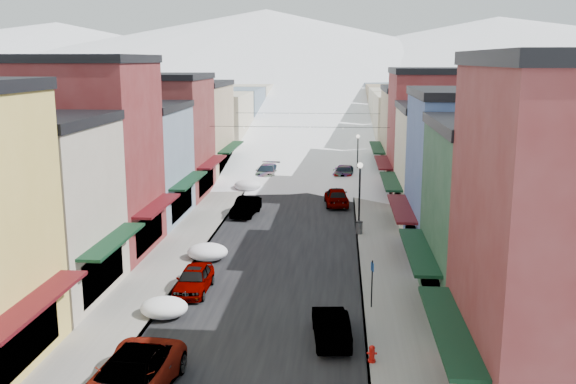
% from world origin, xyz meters
% --- Properties ---
extents(road, '(10.00, 160.00, 0.01)m').
position_xyz_m(road, '(0.00, 60.00, 0.01)').
color(road, black).
rests_on(road, ground).
extents(sidewalk_left, '(3.20, 160.00, 0.15)m').
position_xyz_m(sidewalk_left, '(-6.60, 60.00, 0.07)').
color(sidewalk_left, gray).
rests_on(sidewalk_left, ground).
extents(sidewalk_right, '(3.20, 160.00, 0.15)m').
position_xyz_m(sidewalk_right, '(6.60, 60.00, 0.07)').
color(sidewalk_right, gray).
rests_on(sidewalk_right, ground).
extents(curb_left, '(0.10, 160.00, 0.15)m').
position_xyz_m(curb_left, '(-5.05, 60.00, 0.07)').
color(curb_left, slate).
rests_on(curb_left, ground).
extents(curb_right, '(0.10, 160.00, 0.15)m').
position_xyz_m(curb_right, '(5.05, 60.00, 0.07)').
color(curb_right, slate).
rests_on(curb_right, ground).
extents(bldg_l_cream, '(11.30, 8.20, 9.50)m').
position_xyz_m(bldg_l_cream, '(-13.19, 12.50, 4.76)').
color(bldg_l_cream, '#B2A38F').
rests_on(bldg_l_cream, ground).
extents(bldg_l_brick_near, '(12.30, 8.20, 12.50)m').
position_xyz_m(bldg_l_brick_near, '(-13.69, 20.50, 6.26)').
color(bldg_l_brick_near, maroon).
rests_on(bldg_l_brick_near, ground).
extents(bldg_l_grayblue, '(11.30, 9.20, 9.00)m').
position_xyz_m(bldg_l_grayblue, '(-13.19, 29.00, 4.51)').
color(bldg_l_grayblue, slate).
rests_on(bldg_l_grayblue, ground).
extents(bldg_l_brick_far, '(13.30, 9.20, 11.00)m').
position_xyz_m(bldg_l_brick_far, '(-14.19, 38.00, 5.51)').
color(bldg_l_brick_far, maroon).
rests_on(bldg_l_brick_far, ground).
extents(bldg_l_tan, '(11.30, 11.20, 10.00)m').
position_xyz_m(bldg_l_tan, '(-13.19, 48.00, 5.01)').
color(bldg_l_tan, tan).
rests_on(bldg_l_tan, ground).
extents(bldg_r_green, '(11.30, 9.20, 9.50)m').
position_xyz_m(bldg_r_green, '(13.19, 12.00, 4.76)').
color(bldg_r_green, '#21452D').
rests_on(bldg_r_green, ground).
extents(bldg_r_blue, '(11.30, 9.20, 10.50)m').
position_xyz_m(bldg_r_blue, '(13.19, 21.00, 5.26)').
color(bldg_r_blue, '#415B94').
rests_on(bldg_r_blue, ground).
extents(bldg_r_cream, '(12.30, 9.20, 9.00)m').
position_xyz_m(bldg_r_cream, '(13.69, 30.00, 4.51)').
color(bldg_r_cream, beige).
rests_on(bldg_r_cream, ground).
extents(bldg_r_brick_far, '(13.30, 9.20, 11.50)m').
position_xyz_m(bldg_r_brick_far, '(14.19, 39.00, 5.76)').
color(bldg_r_brick_far, maroon).
rests_on(bldg_r_brick_far, ground).
extents(bldg_r_tan, '(11.30, 11.20, 9.50)m').
position_xyz_m(bldg_r_tan, '(13.19, 49.00, 4.76)').
color(bldg_r_tan, tan).
rests_on(bldg_r_tan, ground).
extents(distant_blocks, '(34.00, 55.00, 8.00)m').
position_xyz_m(distant_blocks, '(0.00, 83.00, 4.00)').
color(distant_blocks, gray).
rests_on(distant_blocks, ground).
extents(mountain_ridge, '(670.00, 340.00, 34.00)m').
position_xyz_m(mountain_ridge, '(-19.47, 277.18, 14.36)').
color(mountain_ridge, silver).
rests_on(mountain_ridge, ground).
extents(overhead_cables, '(16.40, 15.04, 0.04)m').
position_xyz_m(overhead_cables, '(0.00, 47.50, 6.20)').
color(overhead_cables, black).
rests_on(overhead_cables, ground).
extents(car_white_suv, '(3.13, 6.08, 1.64)m').
position_xyz_m(car_white_suv, '(-3.72, 3.00, 0.82)').
color(car_white_suv, white).
rests_on(car_white_suv, ground).
extents(car_silver_sedan, '(1.67, 4.14, 1.41)m').
position_xyz_m(car_silver_sedan, '(-3.89, 14.04, 0.70)').
color(car_silver_sedan, '#A6A9AE').
rests_on(car_silver_sedan, ground).
extents(car_dark_hatch, '(2.04, 4.55, 1.45)m').
position_xyz_m(car_dark_hatch, '(-3.62, 31.24, 0.73)').
color(car_dark_hatch, black).
rests_on(car_dark_hatch, ground).
extents(car_silver_wagon, '(2.53, 5.57, 1.58)m').
position_xyz_m(car_silver_wagon, '(-3.71, 46.82, 0.79)').
color(car_silver_wagon, '#A7A9AF').
rests_on(car_silver_wagon, ground).
extents(car_green_sedan, '(1.91, 4.36, 1.39)m').
position_xyz_m(car_green_sedan, '(3.50, 8.60, 0.70)').
color(car_green_sedan, black).
rests_on(car_green_sedan, ground).
extents(car_gray_suv, '(2.31, 4.88, 1.61)m').
position_xyz_m(car_gray_suv, '(3.53, 35.44, 0.81)').
color(car_gray_suv, gray).
rests_on(car_gray_suv, ground).
extents(car_black_sedan, '(2.73, 5.63, 1.58)m').
position_xyz_m(car_black_sedan, '(4.30, 47.47, 0.79)').
color(car_black_sedan, black).
rests_on(car_black_sedan, ground).
extents(car_lane_silver, '(2.27, 5.12, 1.71)m').
position_xyz_m(car_lane_silver, '(-2.20, 62.60, 0.86)').
color(car_lane_silver, '#A7AAAF').
rests_on(car_lane_silver, ground).
extents(car_lane_white, '(3.40, 6.41, 1.72)m').
position_xyz_m(car_lane_white, '(1.91, 62.74, 0.86)').
color(car_lane_white, silver).
rests_on(car_lane_white, ground).
extents(fire_hydrant, '(0.42, 0.32, 0.72)m').
position_xyz_m(fire_hydrant, '(5.20, 6.36, 0.48)').
color(fire_hydrant, '#BC0F0A').
rests_on(fire_hydrant, sidewalk_right).
extents(parking_sign, '(0.14, 0.32, 2.41)m').
position_xyz_m(parking_sign, '(5.45, 12.30, 1.56)').
color(parking_sign, black).
rests_on(parking_sign, sidewalk_right).
extents(trash_can, '(0.52, 0.52, 0.88)m').
position_xyz_m(trash_can, '(5.20, 26.01, 0.60)').
color(trash_can, '#505254').
rests_on(trash_can, sidewalk_right).
extents(streetlamp_near, '(0.41, 0.41, 4.94)m').
position_xyz_m(streetlamp_near, '(5.20, 26.95, 3.26)').
color(streetlamp_near, black).
rests_on(streetlamp_near, sidewalk_right).
extents(streetlamp_far, '(0.38, 0.38, 4.51)m').
position_xyz_m(streetlamp_far, '(5.58, 47.83, 2.99)').
color(streetlamp_far, black).
rests_on(streetlamp_far, sidewalk_right).
extents(snow_pile_near, '(2.31, 2.62, 0.98)m').
position_xyz_m(snow_pile_near, '(-4.54, 10.64, 0.47)').
color(snow_pile_near, white).
rests_on(snow_pile_near, ground).
extents(snow_pile_mid, '(2.52, 2.75, 1.06)m').
position_xyz_m(snow_pile_mid, '(-4.28, 19.66, 0.51)').
color(snow_pile_mid, white).
rests_on(snow_pile_mid, ground).
extents(snow_pile_far, '(2.54, 2.77, 1.08)m').
position_xyz_m(snow_pile_far, '(-4.88, 41.00, 0.51)').
color(snow_pile_far, white).
rests_on(snow_pile_far, ground).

